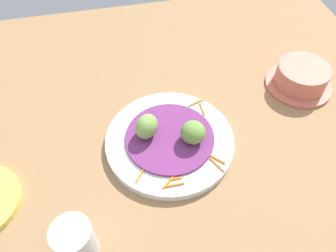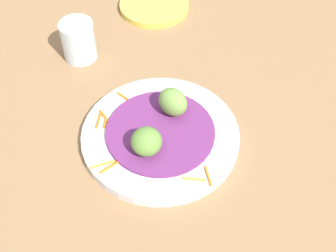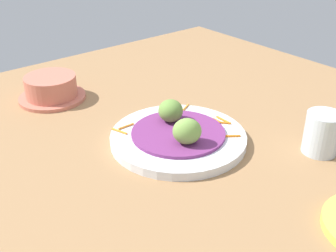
{
  "view_description": "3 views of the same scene",
  "coord_description": "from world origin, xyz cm",
  "px_view_note": "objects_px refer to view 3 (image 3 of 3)",
  "views": [
    {
      "loc": [
        -35.22,
        10.16,
        55.58
      ],
      "look_at": [
        4.27,
        1.36,
        5.77
      ],
      "focal_mm": 35.38,
      "sensor_mm": 36.0,
      "label": 1
    },
    {
      "loc": [
        8.87,
        -44.39,
        59.83
      ],
      "look_at": [
        4.05,
        1.11,
        5.8
      ],
      "focal_mm": 48.72,
      "sensor_mm": 36.0,
      "label": 2
    },
    {
      "loc": [
        47.22,
        52.77,
        42.39
      ],
      "look_at": [
        3.76,
        -0.47,
        4.94
      ],
      "focal_mm": 45.05,
      "sensor_mm": 36.0,
      "label": 3
    }
  ],
  "objects_px": {
    "guac_scoop_left": "(171,111)",
    "water_glass": "(322,133)",
    "guac_scoop_center": "(187,131)",
    "terracotta_bowl": "(51,89)",
    "main_plate": "(178,138)"
  },
  "relations": [
    {
      "from": "water_glass",
      "to": "guac_scoop_center",
      "type": "bearing_deg",
      "value": -37.28
    },
    {
      "from": "terracotta_bowl",
      "to": "guac_scoop_left",
      "type": "bearing_deg",
      "value": 111.59
    },
    {
      "from": "guac_scoop_left",
      "to": "water_glass",
      "type": "bearing_deg",
      "value": 124.85
    },
    {
      "from": "terracotta_bowl",
      "to": "water_glass",
      "type": "bearing_deg",
      "value": 117.89
    },
    {
      "from": "guac_scoop_left",
      "to": "guac_scoop_center",
      "type": "height_order",
      "value": "guac_scoop_center"
    },
    {
      "from": "guac_scoop_center",
      "to": "water_glass",
      "type": "xyz_separation_m",
      "value": [
        -0.19,
        0.14,
        -0.01
      ]
    },
    {
      "from": "guac_scoop_left",
      "to": "water_glass",
      "type": "xyz_separation_m",
      "value": [
        -0.16,
        0.23,
        -0.01
      ]
    },
    {
      "from": "guac_scoop_center",
      "to": "terracotta_bowl",
      "type": "height_order",
      "value": "guac_scoop_center"
    },
    {
      "from": "main_plate",
      "to": "guac_scoop_left",
      "type": "distance_m",
      "value": 0.06
    },
    {
      "from": "water_glass",
      "to": "main_plate",
      "type": "bearing_deg",
      "value": -46.89
    },
    {
      "from": "water_glass",
      "to": "guac_scoop_left",
      "type": "bearing_deg",
      "value": -55.15
    },
    {
      "from": "guac_scoop_left",
      "to": "guac_scoop_center",
      "type": "relative_size",
      "value": 0.94
    },
    {
      "from": "main_plate",
      "to": "guac_scoop_center",
      "type": "distance_m",
      "value": 0.06
    },
    {
      "from": "guac_scoop_left",
      "to": "terracotta_bowl",
      "type": "bearing_deg",
      "value": -68.41
    },
    {
      "from": "terracotta_bowl",
      "to": "water_glass",
      "type": "relative_size",
      "value": 1.97
    }
  ]
}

